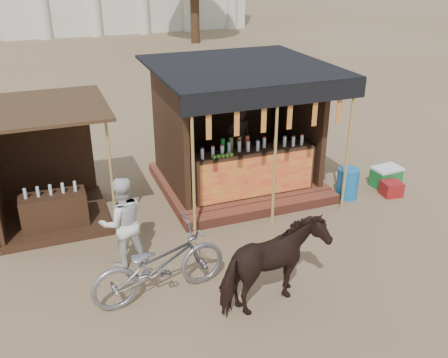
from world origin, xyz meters
TOP-DOWN VIEW (x-y plane):
  - ground at (0.00, 0.00)m, footprint 120.00×120.00m
  - main_stall at (1.01, 3.36)m, footprint 3.60×3.61m
  - secondary_stall at (-3.17, 3.24)m, footprint 2.40×2.40m
  - cow at (-0.11, -0.72)m, footprint 1.81×1.16m
  - motorbike at (-1.61, 0.13)m, footprint 2.23×1.02m
  - bystander at (-1.96, 1.20)m, footprint 0.83×0.68m
  - blue_barrel at (3.01, 2.00)m, footprint 0.47×0.47m
  - red_crate at (3.98, 1.73)m, footprint 0.45×0.42m
  - cooler at (4.16, 2.17)m, footprint 0.67×0.49m

SIDE VIEW (x-z plane):
  - ground at x=0.00m, z-range 0.00..0.00m
  - red_crate at x=3.98m, z-range 0.00..0.32m
  - cooler at x=4.16m, z-range 0.00..0.46m
  - blue_barrel at x=3.01m, z-range 0.00..0.66m
  - motorbike at x=-1.61m, z-range 0.00..1.13m
  - cow at x=-0.11m, z-range 0.00..1.41m
  - bystander at x=-1.96m, z-range 0.00..1.60m
  - secondary_stall at x=-3.17m, z-range -0.34..2.04m
  - main_stall at x=1.01m, z-range -0.37..2.41m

